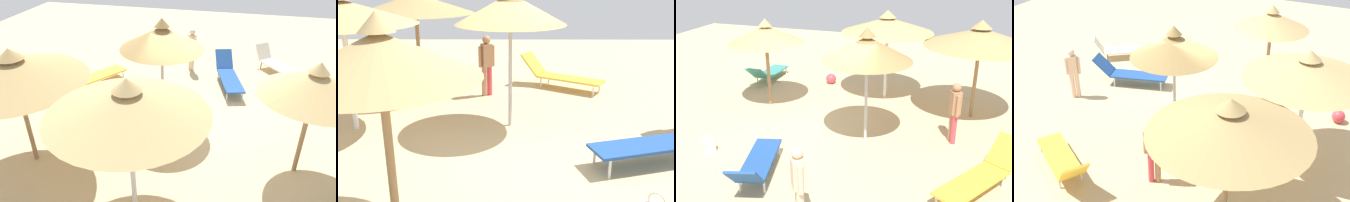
# 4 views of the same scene
# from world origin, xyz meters

# --- Properties ---
(ground) EXTENTS (24.00, 24.00, 0.10)m
(ground) POSITION_xyz_m (0.00, 0.00, -0.05)
(ground) COLOR tan
(parasol_umbrella_back) EXTENTS (2.19, 2.19, 2.62)m
(parasol_umbrella_back) POSITION_xyz_m (-2.41, 1.40, 2.16)
(parasol_umbrella_back) COLOR olive
(parasol_umbrella_back) RESTS_ON ground
(parasol_umbrella_front) EXTENTS (2.80, 2.80, 2.76)m
(parasol_umbrella_front) POSITION_xyz_m (0.78, 3.13, 2.32)
(parasol_umbrella_front) COLOR white
(parasol_umbrella_front) RESTS_ON ground
(parasol_umbrella_near_right) EXTENTS (2.14, 2.14, 2.85)m
(parasol_umbrella_near_right) POSITION_xyz_m (0.99, 0.01, 2.36)
(parasol_umbrella_near_right) COLOR #B2B2B7
(parasol_umbrella_near_right) RESTS_ON ground
(parasol_umbrella_center) EXTENTS (2.98, 2.98, 2.74)m
(parasol_umbrella_center) POSITION_xyz_m (3.46, 2.40, 2.29)
(parasol_umbrella_center) COLOR olive
(parasol_umbrella_center) RESTS_ON ground
(lounge_chair_far_left) EXTENTS (1.18, 2.37, 0.89)m
(lounge_chair_far_left) POSITION_xyz_m (-0.64, -2.46, 0.41)
(lounge_chair_far_left) COLOR #1E478C
(lounge_chair_far_left) RESTS_ON ground
(lounge_chair_edge) EXTENTS (1.72, 2.26, 0.88)m
(lounge_chair_edge) POSITION_xyz_m (3.75, -1.35, 0.38)
(lounge_chair_edge) COLOR gold
(lounge_chair_edge) RESTS_ON ground
(lounge_chair_near_left) EXTENTS (0.63, 2.12, 0.76)m
(lounge_chair_near_left) POSITION_xyz_m (-3.53, 3.32, 0.34)
(lounge_chair_near_left) COLOR teal
(lounge_chair_near_left) RESTS_ON ground
(person_standing_back) EXTENTS (0.31, 0.40, 1.55)m
(person_standing_back) POSITION_xyz_m (3.05, 0.60, 0.87)
(person_standing_back) COLOR #A57554
(person_standing_back) RESTS_ON ground
(person_standing_front) EXTENTS (0.32, 0.37, 1.54)m
(person_standing_front) POSITION_xyz_m (0.77, -3.43, 0.86)
(person_standing_front) COLOR beige
(person_standing_front) RESTS_ON ground
(handbag) EXTENTS (0.29, 0.32, 0.49)m
(handbag) POSITION_xyz_m (-2.35, -1.75, 0.18)
(handbag) COLOR beige
(handbag) RESTS_ON ground
(beach_ball) EXTENTS (0.35, 0.35, 0.35)m
(beach_ball) POSITION_xyz_m (-1.30, 3.79, 0.18)
(beach_ball) COLOR #D83F4C
(beach_ball) RESTS_ON ground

